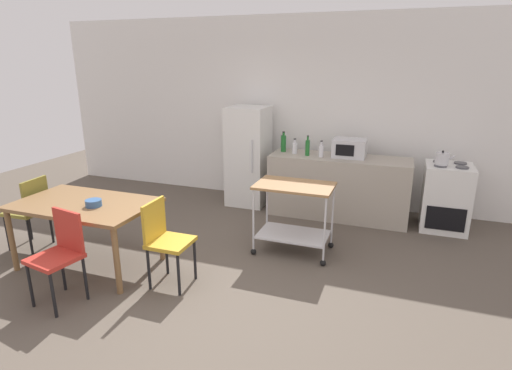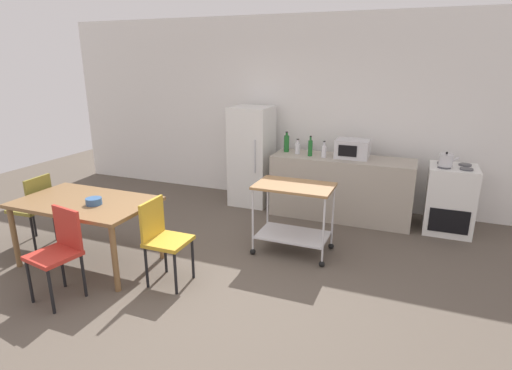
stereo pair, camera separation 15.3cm
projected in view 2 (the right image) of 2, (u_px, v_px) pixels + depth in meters
ground_plane at (200, 292)px, 4.14m from camera, size 12.00×12.00×0.00m
back_wall at (295, 111)px, 6.55m from camera, size 8.40×0.12×2.90m
kitchen_counter at (341, 188)px, 5.99m from camera, size 2.00×0.64×0.90m
dining_table at (86, 207)px, 4.55m from camera, size 1.50×0.90×0.75m
chair_red at (59, 248)px, 3.91m from camera, size 0.46×0.46×0.89m
chair_olive at (34, 205)px, 5.06m from camera, size 0.42×0.42×0.89m
chair_mustard at (163, 236)px, 4.19m from camera, size 0.40×0.40×0.89m
stove_oven at (450, 199)px, 5.49m from camera, size 0.60×0.61×0.92m
refrigerator at (252, 156)px, 6.50m from camera, size 0.60×0.63×1.55m
kitchen_cart at (294, 207)px, 4.84m from camera, size 0.91×0.57×0.85m
bottle_soy_sauce at (287, 143)px, 6.19m from camera, size 0.08×0.08×0.30m
bottle_sesame_oil at (298, 148)px, 6.07m from camera, size 0.07×0.07×0.22m
bottle_wine at (310, 148)px, 5.93m from camera, size 0.06×0.06×0.29m
bottle_sparkling_water at (324, 151)px, 5.85m from camera, size 0.07×0.07×0.24m
microwave at (352, 149)px, 5.81m from camera, size 0.46×0.35×0.26m
fruit_bowl at (94, 201)px, 4.40m from camera, size 0.17×0.17×0.07m
kettle at (446, 160)px, 5.28m from camera, size 0.24×0.17×0.19m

